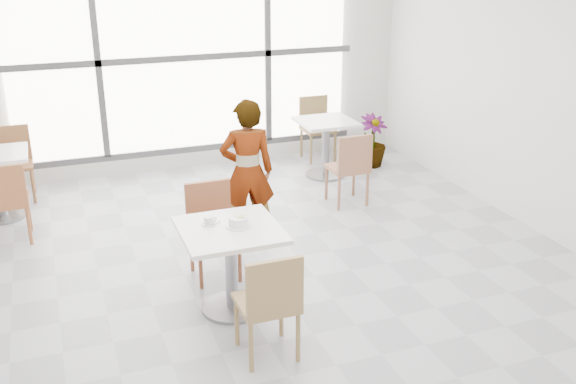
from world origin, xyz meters
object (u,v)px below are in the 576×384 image
object	(u,v)px
oatmeal_bowl	(238,221)
bg_chair_left_far	(13,158)
bg_chair_right_near	(350,165)
plant_right	(372,141)
chair_near	(270,300)
person	(247,172)
bg_chair_left_near	(6,198)
coffee_cup	(209,221)
bg_table_right	(326,140)
bg_chair_right_far	(316,123)
chair_far	(212,223)
main_table	(231,253)

from	to	relation	value
oatmeal_bowl	bg_chair_left_far	bearing A→B (deg)	117.87
bg_chair_left_far	bg_chair_right_near	distance (m)	3.98
plant_right	chair_near	bearing A→B (deg)	-126.40
person	bg_chair_left_near	distance (m)	2.44
coffee_cup	bg_table_right	bearing A→B (deg)	50.46
oatmeal_bowl	bg_chair_left_near	distance (m)	2.75
oatmeal_bowl	bg_chair_left_near	xyz separation A→B (m)	(-1.84, 2.02, -0.29)
bg_chair_left_far	bg_chair_right_far	distance (m)	3.97
chair_far	bg_chair_left_near	bearing A→B (deg)	143.23
chair_far	person	distance (m)	0.80
bg_table_right	bg_chair_right_far	distance (m)	0.78
oatmeal_bowl	bg_chair_left_near	world-z (taller)	bg_chair_left_near
bg_table_right	bg_chair_right_near	xyz separation A→B (m)	(-0.15, -1.05, 0.01)
chair_near	bg_chair_right_far	xyz separation A→B (m)	(2.19, 4.35, 0.00)
coffee_cup	bg_chair_right_far	world-z (taller)	bg_chair_right_far
main_table	chair_far	world-z (taller)	chair_far
main_table	bg_chair_right_near	bearing A→B (deg)	42.41
coffee_cup	bg_chair_left_far	xyz separation A→B (m)	(-1.57, 3.25, -0.28)
bg_chair_left_near	chair_near	bearing A→B (deg)	123.08
bg_chair_left_far	bg_chair_right_near	size ratio (longest dim) A/B	1.00
bg_chair_left_far	bg_chair_right_far	xyz separation A→B (m)	(3.96, 0.19, 0.00)
oatmeal_bowl	person	distance (m)	1.34
bg_chair_left_far	plant_right	xyz separation A→B (m)	(4.53, -0.43, -0.14)
bg_chair_left_near	chair_far	bearing A→B (deg)	143.23
bg_chair_left_near	coffee_cup	bearing A→B (deg)	130.48
bg_table_right	bg_chair_right_near	world-z (taller)	bg_chair_right_near
chair_near	bg_chair_left_far	bearing A→B (deg)	-66.86
chair_far	bg_table_right	world-z (taller)	chair_far
bg_chair_left_far	coffee_cup	bearing A→B (deg)	-64.22
bg_chair_right_far	chair_near	bearing A→B (deg)	-116.70
chair_far	plant_right	world-z (taller)	chair_far
bg_chair_left_near	person	bearing A→B (deg)	161.50
oatmeal_bowl	bg_chair_left_far	size ratio (longest dim) A/B	0.24
oatmeal_bowl	bg_table_right	size ratio (longest dim) A/B	0.28
chair_far	person	bearing A→B (deg)	47.18
bg_chair_right_far	main_table	bearing A→B (deg)	-122.32
oatmeal_bowl	plant_right	xyz separation A→B (m)	(2.75, 2.95, -0.44)
oatmeal_bowl	bg_table_right	world-z (taller)	oatmeal_bowl
person	bg_table_right	bearing A→B (deg)	-126.26
chair_far	bg_chair_left_near	size ratio (longest dim) A/B	1.00
bg_chair_left_near	plant_right	bearing A→B (deg)	-168.60
chair_near	bg_table_right	size ratio (longest dim) A/B	1.16
main_table	plant_right	size ratio (longest dim) A/B	1.12
bg_table_right	bg_chair_left_near	size ratio (longest dim) A/B	0.86
oatmeal_bowl	main_table	bearing A→B (deg)	-174.15
coffee_cup	bg_table_right	size ratio (longest dim) A/B	0.21
person	bg_table_right	xyz separation A→B (m)	(1.54, 1.55, -0.26)
bg_chair_right_near	main_table	bearing A→B (deg)	42.41
coffee_cup	bg_chair_right_near	bearing A→B (deg)	38.33
bg_chair_left_near	bg_chair_left_far	xyz separation A→B (m)	(0.05, 1.35, 0.00)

